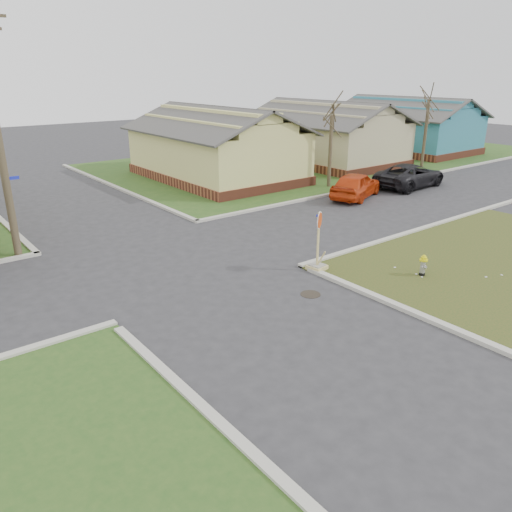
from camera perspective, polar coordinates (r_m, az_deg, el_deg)
ground at (r=15.04m, az=-1.18°, el=-5.94°), size 120.00×120.00×0.00m
verge_far_right at (r=42.16m, az=8.26°, el=11.11°), size 37.00×19.00×0.05m
curbs at (r=18.95m, az=-10.29°, el=-0.56°), size 80.00×40.00×0.12m
manhole at (r=15.99m, az=6.25°, el=-4.36°), size 0.64×0.64×0.01m
side_house_yellow at (r=33.04m, az=-4.60°, el=12.52°), size 7.60×11.60×4.70m
side_house_tan at (r=39.40m, az=7.95°, el=13.66°), size 7.60×11.60×4.70m
side_house_teal at (r=47.05m, az=16.78°, el=14.09°), size 7.60×11.60×4.70m
tree_mid_right at (r=30.79m, az=8.48°, el=11.73°), size 0.22×0.22×4.20m
tree_far_right at (r=38.72m, az=18.77°, el=13.06°), size 0.22×0.22×4.76m
fire_hydrant at (r=18.02m, az=18.56°, el=-0.88°), size 0.28×0.28×0.75m
stop_sign at (r=17.71m, az=7.04°, el=-0.12°), size 0.61×0.59×2.14m
red_sedan at (r=28.51m, az=11.34°, el=7.96°), size 4.60×3.14×1.45m
dark_pickup at (r=32.12m, az=17.19°, el=8.79°), size 5.24×2.70×1.42m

